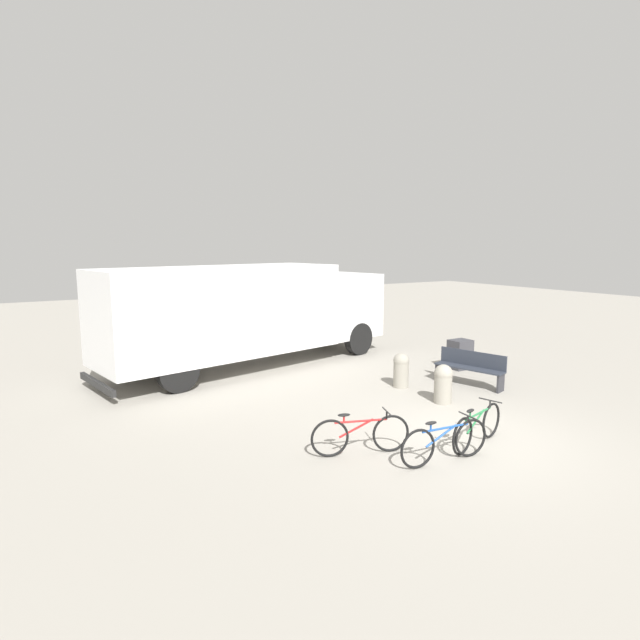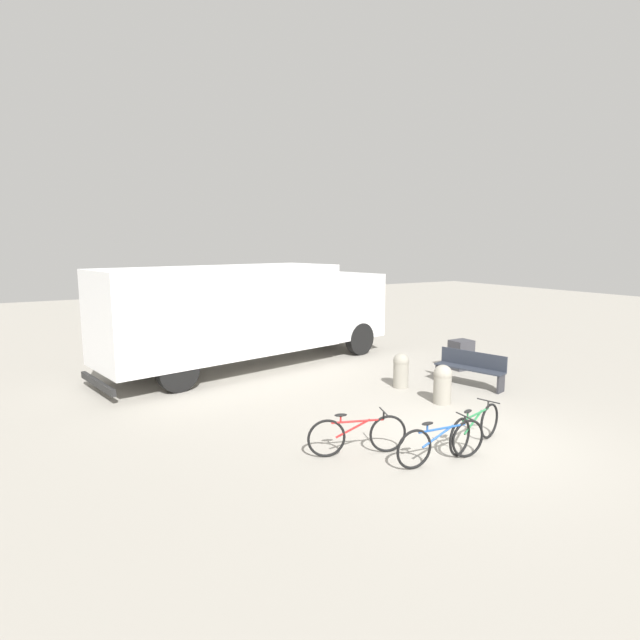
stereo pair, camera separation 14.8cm
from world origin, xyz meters
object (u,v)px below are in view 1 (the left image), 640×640
Objects in this scene: bicycle_near at (360,434)px; utility_box at (460,354)px; bicycle_middle at (445,442)px; delivery_truck at (250,310)px; park_bench at (470,367)px; bollard_near_bench at (443,382)px; bollard_far_bench at (401,369)px; bicycle_far at (477,427)px.

utility_box is (5.97, 3.42, 0.07)m from bicycle_near.
utility_box is at bearing 47.37° from bicycle_middle.
park_bench is (4.02, -4.74, -1.19)m from delivery_truck.
park_bench is at bearing -60.71° from delivery_truck.
utility_box is at bearing 37.32° from bollard_near_bench.
bollard_far_bench is at bearing 65.05° from bicycle_middle.
bicycle_middle is at bearing -120.87° from bollard_far_bench.
bicycle_near is (-0.88, -6.80, -1.32)m from delivery_truck.
bollard_near_bench is at bearing -77.57° from delivery_truck.
delivery_truck is 6.07m from bollard_near_bench.
park_bench is 2.09× the size of bollard_far_bench.
bicycle_near is at bearing 97.50° from park_bench.
delivery_truck reaches higher than bollard_near_bench.
park_bench is at bearing -25.00° from bollard_far_bench.
delivery_truck reaches higher than bollard_far_bench.
bollard_near_bench is at bearing -90.70° from bollard_far_bench.
park_bench is 1.73m from utility_box.
utility_box is at bearing -53.42° from park_bench.
bollard_near_bench is 1.01× the size of bollard_far_bench.
bicycle_middle is 1.03× the size of bicycle_far.
delivery_truck reaches higher than bicycle_near.
bicycle_near is 2.14m from bicycle_far.
bicycle_near is 0.98× the size of bicycle_far.
park_bench is 1.05× the size of bicycle_middle.
bollard_far_bench is (-1.64, 0.76, -0.01)m from park_bench.
bicycle_middle is (0.12, -7.77, -1.32)m from delivery_truck.
bicycle_near is at bearing 143.96° from bicycle_far.
delivery_truck is 5.35× the size of bicycle_middle.
delivery_truck is 7.76m from bicycle_far.
bicycle_far is at bearing 17.52° from bicycle_middle.
delivery_truck is 4.79m from bollard_far_bench.
bollard_near_bench is at bearing 41.55° from bicycle_near.
bicycle_middle is 2.06× the size of utility_box.
bicycle_near is 1.89× the size of bollard_far_bench.
delivery_truck is at bearing 83.38° from bicycle_far.
bollard_far_bench is (2.39, -3.98, -1.20)m from delivery_truck.
bicycle_middle is at bearing -25.16° from bicycle_near.
bicycle_near is at bearing -157.55° from bollard_near_bench.
delivery_truck is at bearing 146.40° from utility_box.
bicycle_middle is at bearing 176.59° from bicycle_far.
bollard_near_bench is at bearing -142.68° from utility_box.
bollard_far_bench is 2.77m from utility_box.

